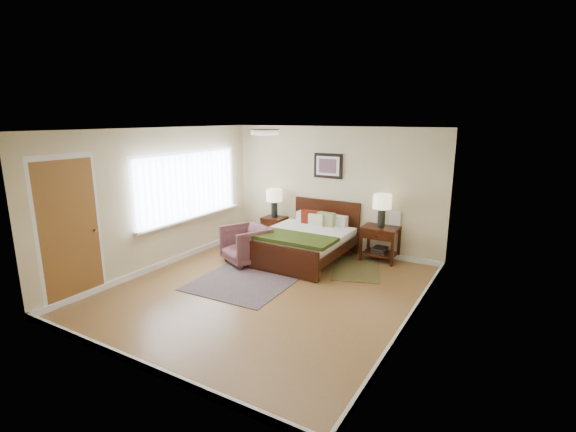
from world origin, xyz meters
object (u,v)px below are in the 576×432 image
(lamp_left, at_px, (274,198))
(nightstand_right, at_px, (380,240))
(bed, at_px, (307,236))
(rug_persian, at_px, (253,276))
(lamp_right, at_px, (382,204))
(nightstand_left, at_px, (274,223))
(armchair, at_px, (246,245))

(lamp_left, bearing_deg, nightstand_right, -0.36)
(bed, relative_size, nightstand_right, 2.80)
(nightstand_right, height_order, lamp_left, lamp_left)
(nightstand_right, relative_size, rug_persian, 0.31)
(lamp_right, bearing_deg, nightstand_left, -179.51)
(rug_persian, bearing_deg, bed, 70.04)
(bed, distance_m, armchair, 1.15)
(nightstand_right, height_order, rug_persian, nightstand_right)
(bed, bearing_deg, armchair, -142.26)
(nightstand_left, xyz_separation_m, lamp_right, (2.37, 0.02, 0.65))
(bed, distance_m, nightstand_left, 1.34)
(nightstand_right, relative_size, lamp_left, 1.10)
(bed, height_order, lamp_left, lamp_left)
(lamp_right, height_order, armchair, lamp_right)
(nightstand_left, distance_m, lamp_right, 2.46)
(lamp_left, relative_size, lamp_right, 1.00)
(nightstand_right, distance_m, lamp_left, 2.44)
(nightstand_right, bearing_deg, lamp_left, 179.64)
(bed, xyz_separation_m, nightstand_left, (-1.16, 0.67, -0.03))
(nightstand_left, bearing_deg, armchair, -79.72)
(lamp_right, distance_m, rug_persian, 2.72)
(bed, distance_m, lamp_right, 1.53)
(nightstand_left, bearing_deg, nightstand_right, 0.13)
(nightstand_left, height_order, lamp_right, lamp_right)
(lamp_right, distance_m, armchair, 2.64)
(lamp_left, bearing_deg, rug_persian, -68.12)
(nightstand_left, xyz_separation_m, lamp_left, (0.00, 0.02, 0.55))
(lamp_left, relative_size, armchair, 0.79)
(bed, bearing_deg, rug_persian, -107.74)
(nightstand_left, height_order, lamp_left, lamp_left)
(nightstand_left, relative_size, lamp_left, 0.92)
(nightstand_left, xyz_separation_m, nightstand_right, (2.37, 0.01, -0.03))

